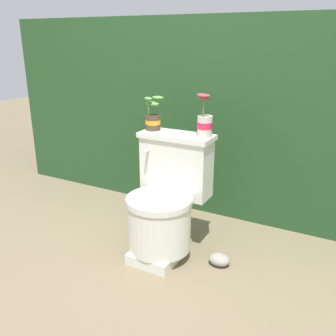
{
  "coord_description": "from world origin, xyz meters",
  "views": [
    {
      "loc": [
        0.97,
        -1.77,
        1.29
      ],
      "look_at": [
        -0.04,
        0.1,
        0.55
      ],
      "focal_mm": 40.0,
      "sensor_mm": 36.0,
      "label": 1
    }
  ],
  "objects_px": {
    "toilet": "(166,204)",
    "garden_stone": "(219,260)",
    "potted_plant_left": "(153,118)",
    "potted_plant_midleft": "(205,122)"
  },
  "relations": [
    {
      "from": "toilet",
      "to": "garden_stone",
      "type": "xyz_separation_m",
      "value": [
        0.36,
        0.01,
        -0.29
      ]
    },
    {
      "from": "toilet",
      "to": "garden_stone",
      "type": "bearing_deg",
      "value": 1.13
    },
    {
      "from": "toilet",
      "to": "potted_plant_left",
      "type": "height_order",
      "value": "potted_plant_left"
    },
    {
      "from": "toilet",
      "to": "potted_plant_midleft",
      "type": "distance_m",
      "value": 0.55
    },
    {
      "from": "potted_plant_midleft",
      "to": "toilet",
      "type": "bearing_deg",
      "value": -139.57
    },
    {
      "from": "toilet",
      "to": "potted_plant_left",
      "type": "xyz_separation_m",
      "value": [
        -0.18,
        0.16,
        0.49
      ]
    },
    {
      "from": "toilet",
      "to": "potted_plant_midleft",
      "type": "height_order",
      "value": "potted_plant_midleft"
    },
    {
      "from": "potted_plant_left",
      "to": "garden_stone",
      "type": "distance_m",
      "value": 0.96
    },
    {
      "from": "potted_plant_left",
      "to": "potted_plant_midleft",
      "type": "bearing_deg",
      "value": -1.78
    },
    {
      "from": "toilet",
      "to": "potted_plant_left",
      "type": "distance_m",
      "value": 0.55
    }
  ]
}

